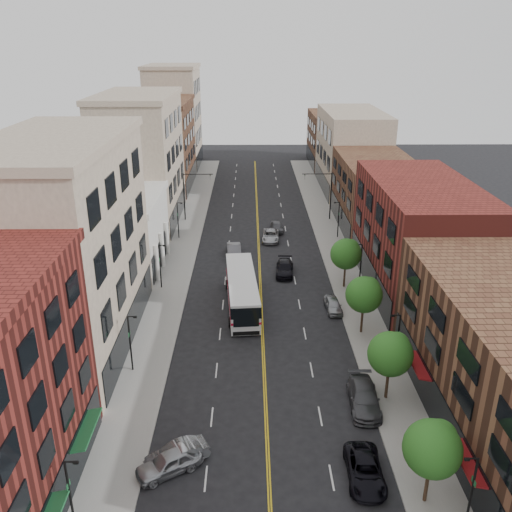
{
  "coord_description": "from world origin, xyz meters",
  "views": [
    {
      "loc": [
        -1.11,
        -30.5,
        26.01
      ],
      "look_at": [
        -0.53,
        21.18,
        5.0
      ],
      "focal_mm": 38.0,
      "sensor_mm": 36.0,
      "label": 1
    }
  ],
  "objects_px": {
    "car_angle_b": "(177,455)",
    "city_bus": "(242,289)",
    "car_parked_mid": "(364,398)",
    "car_angle_a": "(169,463)",
    "car_lane_a": "(285,268)",
    "car_parked_far": "(333,305)",
    "car_parked_near": "(365,470)",
    "car_lane_behind": "(234,249)",
    "car_lane_b": "(271,236)",
    "car_lane_c": "(277,227)"
  },
  "relations": [
    {
      "from": "car_angle_a",
      "to": "car_lane_behind",
      "type": "relative_size",
      "value": 0.89
    },
    {
      "from": "car_lane_behind",
      "to": "car_lane_a",
      "type": "bearing_deg",
      "value": 131.45
    },
    {
      "from": "car_parked_mid",
      "to": "car_angle_b",
      "type": "bearing_deg",
      "value": -153.73
    },
    {
      "from": "car_parked_mid",
      "to": "car_lane_behind",
      "type": "relative_size",
      "value": 1.11
    },
    {
      "from": "car_parked_far",
      "to": "car_lane_c",
      "type": "xyz_separation_m",
      "value": [
        -4.6,
        24.33,
        0.04
      ]
    },
    {
      "from": "car_parked_mid",
      "to": "car_lane_behind",
      "type": "height_order",
      "value": "car_lane_behind"
    },
    {
      "from": "car_lane_b",
      "to": "car_parked_far",
      "type": "bearing_deg",
      "value": -70.44
    },
    {
      "from": "car_lane_a",
      "to": "car_lane_c",
      "type": "xyz_separation_m",
      "value": [
        -0.22,
        15.08,
        -0.03
      ]
    },
    {
      "from": "car_parked_far",
      "to": "car_lane_a",
      "type": "height_order",
      "value": "car_lane_a"
    },
    {
      "from": "car_angle_b",
      "to": "car_parked_near",
      "type": "distance_m",
      "value": 12.1
    },
    {
      "from": "car_lane_b",
      "to": "car_parked_near",
      "type": "bearing_deg",
      "value": -79.89
    },
    {
      "from": "car_angle_a",
      "to": "car_lane_b",
      "type": "relative_size",
      "value": 0.86
    },
    {
      "from": "car_parked_mid",
      "to": "car_lane_behind",
      "type": "distance_m",
      "value": 32.5
    },
    {
      "from": "car_parked_near",
      "to": "car_parked_far",
      "type": "distance_m",
      "value": 22.68
    },
    {
      "from": "car_lane_c",
      "to": "car_lane_a",
      "type": "bearing_deg",
      "value": -92.89
    },
    {
      "from": "car_angle_b",
      "to": "car_parked_mid",
      "type": "bearing_deg",
      "value": 84.7
    },
    {
      "from": "city_bus",
      "to": "car_angle_a",
      "type": "distance_m",
      "value": 23.51
    },
    {
      "from": "city_bus",
      "to": "car_lane_behind",
      "type": "height_order",
      "value": "city_bus"
    },
    {
      "from": "car_angle_b",
      "to": "car_lane_behind",
      "type": "distance_m",
      "value": 36.59
    },
    {
      "from": "car_parked_mid",
      "to": "car_parked_far",
      "type": "bearing_deg",
      "value": 93.29
    },
    {
      "from": "car_lane_a",
      "to": "car_lane_c",
      "type": "bearing_deg",
      "value": 95.17
    },
    {
      "from": "car_parked_near",
      "to": "car_lane_c",
      "type": "height_order",
      "value": "car_lane_c"
    },
    {
      "from": "car_angle_b",
      "to": "car_parked_mid",
      "type": "xyz_separation_m",
      "value": [
        13.36,
        5.77,
        0.09
      ]
    },
    {
      "from": "car_parked_far",
      "to": "car_lane_c",
      "type": "distance_m",
      "value": 24.76
    },
    {
      "from": "city_bus",
      "to": "car_lane_b",
      "type": "relative_size",
      "value": 2.63
    },
    {
      "from": "car_angle_b",
      "to": "car_angle_a",
      "type": "bearing_deg",
      "value": -57.78
    },
    {
      "from": "car_parked_mid",
      "to": "car_lane_b",
      "type": "relative_size",
      "value": 1.08
    },
    {
      "from": "city_bus",
      "to": "car_parked_mid",
      "type": "relative_size",
      "value": 2.44
    },
    {
      "from": "car_lane_behind",
      "to": "car_parked_mid",
      "type": "bearing_deg",
      "value": 105.18
    },
    {
      "from": "car_parked_near",
      "to": "car_lane_b",
      "type": "xyz_separation_m",
      "value": [
        -4.36,
        43.29,
        0.02
      ]
    },
    {
      "from": "car_parked_mid",
      "to": "car_parked_far",
      "type": "xyz_separation_m",
      "value": [
        -0.1,
        15.41,
        -0.14
      ]
    },
    {
      "from": "city_bus",
      "to": "car_parked_far",
      "type": "bearing_deg",
      "value": -11.24
    },
    {
      "from": "car_lane_a",
      "to": "car_parked_far",
      "type": "bearing_deg",
      "value": -60.32
    },
    {
      "from": "city_bus",
      "to": "car_lane_a",
      "type": "bearing_deg",
      "value": 54.57
    },
    {
      "from": "car_angle_a",
      "to": "car_angle_b",
      "type": "relative_size",
      "value": 1.03
    },
    {
      "from": "car_parked_far",
      "to": "car_angle_b",
      "type": "bearing_deg",
      "value": -124.93
    },
    {
      "from": "car_angle_a",
      "to": "car_lane_c",
      "type": "height_order",
      "value": "car_angle_a"
    },
    {
      "from": "car_parked_near",
      "to": "car_lane_c",
      "type": "xyz_separation_m",
      "value": [
        -3.36,
        46.98,
        0.01
      ]
    },
    {
      "from": "car_parked_mid",
      "to": "car_lane_a",
      "type": "relative_size",
      "value": 1.09
    },
    {
      "from": "city_bus",
      "to": "car_angle_b",
      "type": "bearing_deg",
      "value": -104.24
    },
    {
      "from": "car_angle_a",
      "to": "car_parked_far",
      "type": "height_order",
      "value": "car_angle_a"
    },
    {
      "from": "car_angle_a",
      "to": "car_parked_far",
      "type": "xyz_separation_m",
      "value": [
        13.67,
        21.92,
        -0.09
      ]
    },
    {
      "from": "car_parked_near",
      "to": "car_lane_b",
      "type": "relative_size",
      "value": 0.97
    },
    {
      "from": "car_parked_far",
      "to": "car_lane_a",
      "type": "xyz_separation_m",
      "value": [
        -4.38,
        9.26,
        0.07
      ]
    },
    {
      "from": "car_parked_mid",
      "to": "car_lane_a",
      "type": "bearing_deg",
      "value": 103.22
    },
    {
      "from": "car_angle_b",
      "to": "city_bus",
      "type": "bearing_deg",
      "value": 141.3
    },
    {
      "from": "city_bus",
      "to": "car_parked_far",
      "type": "xyz_separation_m",
      "value": [
        9.3,
        -1.15,
        -1.29
      ]
    },
    {
      "from": "car_angle_a",
      "to": "car_lane_c",
      "type": "distance_m",
      "value": 47.13
    },
    {
      "from": "car_angle_a",
      "to": "car_parked_mid",
      "type": "height_order",
      "value": "car_parked_mid"
    },
    {
      "from": "car_angle_b",
      "to": "car_lane_b",
      "type": "distance_m",
      "value": 42.51
    }
  ]
}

